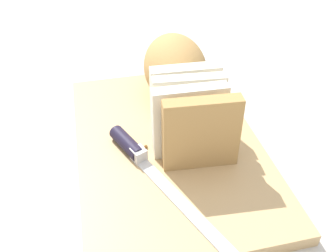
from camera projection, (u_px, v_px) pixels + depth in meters
name	position (u px, v px, depth m)	size (l,w,h in m)	color
ground_plane	(168.00, 151.00, 0.59)	(3.00, 3.00, 0.00)	beige
cutting_board	(168.00, 146.00, 0.58)	(0.42, 0.27, 0.02)	tan
bread_loaf	(180.00, 82.00, 0.61)	(0.29, 0.14, 0.11)	tan
bread_knife	(139.00, 156.00, 0.54)	(0.27, 0.12, 0.02)	silver
crumb_near_knife	(156.00, 125.00, 0.61)	(0.00, 0.00, 0.00)	#996633
crumb_near_loaf	(162.00, 125.00, 0.61)	(0.00, 0.00, 0.00)	#996633
crumb_stray_left	(146.00, 146.00, 0.56)	(0.01, 0.01, 0.01)	#996633
crumb_stray_right	(161.00, 125.00, 0.60)	(0.01, 0.01, 0.01)	#996633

